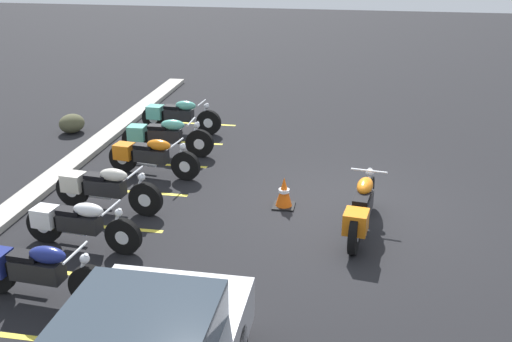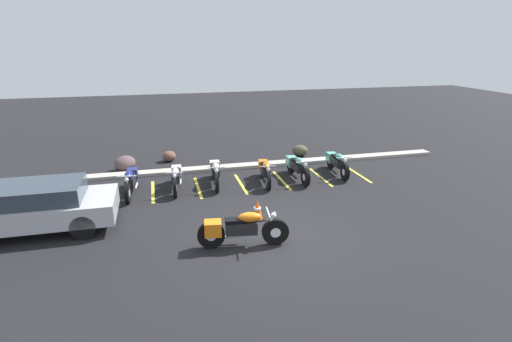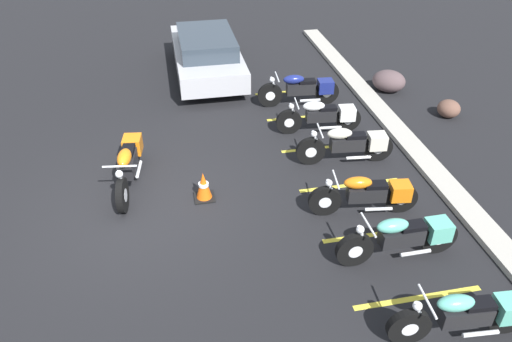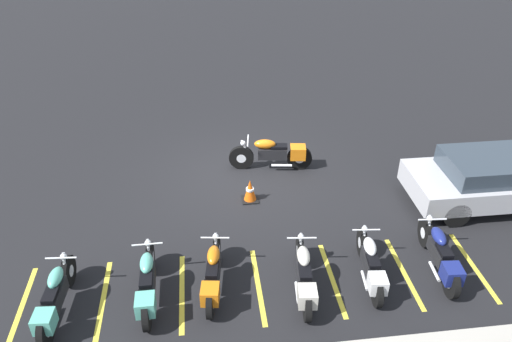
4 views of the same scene
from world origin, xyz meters
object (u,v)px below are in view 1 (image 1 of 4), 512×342
Objects in this scene: parked_bike_1 at (77,223)px; landscape_rock_0 at (72,123)px; parked_bike_0 at (34,270)px; parked_bike_4 at (163,136)px; motorcycle_orange_featured at (361,208)px; parked_bike_5 at (177,115)px; traffic_cone at (284,193)px; parked_bike_2 at (103,187)px; parked_bike_3 at (149,156)px.

parked_bike_1 is 3.02× the size of landscape_rock_0.
parked_bike_1 is at bearing 97.55° from parked_bike_0.
parked_bike_1 is 0.95× the size of parked_bike_4.
motorcycle_orange_featured reaches higher than parked_bike_1.
parked_bike_4 is at bearing -79.83° from parked_bike_5.
parked_bike_0 reaches higher than traffic_cone.
parked_bike_0 is at bearing -89.66° from parked_bike_4.
traffic_cone is at bearing -120.49° from landscape_rock_0.
landscape_rock_0 is (-0.51, 2.61, -0.20)m from parked_bike_5.
parked_bike_0 is 4.63m from traffic_cone.
parked_bike_1 is 3.70m from traffic_cone.
motorcycle_orange_featured is 5.15m from parked_bike_0.
landscape_rock_0 is at bearing 116.70° from parked_bike_0.
motorcycle_orange_featured is at bearing -35.36° from parked_bike_4.
motorcycle_orange_featured is at bearing 4.22° from parked_bike_2.
parked_bike_0 is at bearing -79.30° from parked_bike_2.
traffic_cone is (0.83, 1.40, -0.20)m from motorcycle_orange_featured.
parked_bike_2 is 2.98m from parked_bike_4.
parked_bike_3 is (1.74, -0.26, -0.01)m from parked_bike_2.
motorcycle_orange_featured is at bearing -41.52° from parked_bike_5.
parked_bike_0 is at bearing 139.83° from traffic_cone.
parked_bike_1 reaches higher than landscape_rock_0.
parked_bike_1 is at bearing -153.22° from landscape_rock_0.
parked_bike_3 is at bearing 70.43° from traffic_cone.
parked_bike_4 is at bearing 95.23° from parked_bike_0.
parked_bike_2 is 1.76m from parked_bike_3.
motorcycle_orange_featured is 1.05× the size of parked_bike_4.
parked_bike_5 is (7.48, 0.25, -0.01)m from parked_bike_0.
motorcycle_orange_featured is at bearing 36.11° from parked_bike_0.
parked_bike_4 is 3.83m from traffic_cone.
traffic_cone is at bearing 39.78° from parked_bike_1.
parked_bike_3 reaches higher than parked_bike_1.
parked_bike_4 reaches higher than landscape_rock_0.
parked_bike_4 is (3.12, 4.47, -0.02)m from motorcycle_orange_featured.
parked_bike_0 is 4.59m from parked_bike_3.
motorcycle_orange_featured reaches higher than landscape_rock_0.
landscape_rock_0 is (4.27, 7.24, -0.23)m from motorcycle_orange_featured.
motorcycle_orange_featured reaches higher than traffic_cone.
parked_bike_3 reaches higher than traffic_cone.
parked_bike_4 is at bearing 53.28° from traffic_cone.
landscape_rock_0 is (2.39, 2.89, -0.19)m from parked_bike_3.
parked_bike_5 is (4.77, 4.64, -0.03)m from motorcycle_orange_featured.
parked_bike_0 is 1.05× the size of parked_bike_3.
parked_bike_2 is at bearing -93.41° from parked_bike_4.
parked_bike_2 is 3.58× the size of traffic_cone.
parked_bike_5 is (4.63, 0.02, -0.00)m from parked_bike_2.
parked_bike_3 is 3.75m from landscape_rock_0.
parked_bike_1 is 6.16m from landscape_rock_0.
parked_bike_1 is 0.99× the size of parked_bike_3.
motorcycle_orange_featured reaches higher than parked_bike_3.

